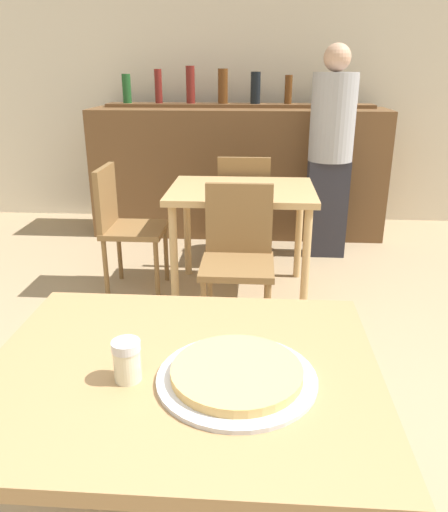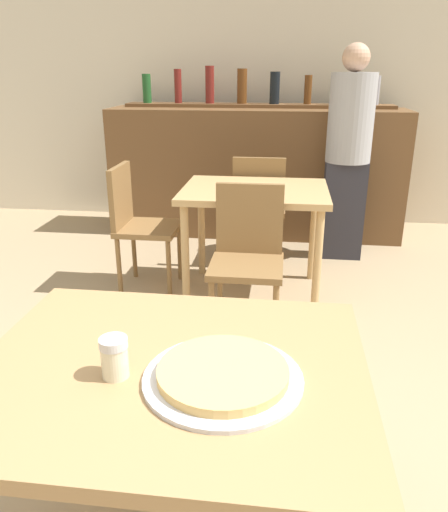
{
  "view_description": "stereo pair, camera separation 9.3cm",
  "coord_description": "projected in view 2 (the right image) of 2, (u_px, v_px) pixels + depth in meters",
  "views": [
    {
      "loc": [
        0.19,
        -1.1,
        1.45
      ],
      "look_at": [
        0.07,
        0.55,
        0.83
      ],
      "focal_mm": 35.0,
      "sensor_mm": 36.0,
      "label": 1
    },
    {
      "loc": [
        0.28,
        -1.09,
        1.45
      ],
      "look_at": [
        0.07,
        0.55,
        0.83
      ],
      "focal_mm": 35.0,
      "sensor_mm": 36.0,
      "label": 2
    }
  ],
  "objects": [
    {
      "name": "pizza_tray",
      "position": [
        223.0,
        375.0,
        1.23
      ],
      "size": [
        0.4,
        0.4,
        0.04
      ],
      "color": "silver",
      "rests_on": "dining_table_near"
    },
    {
      "name": "person_standing",
      "position": [
        348.0,
        148.0,
        3.81
      ],
      "size": [
        0.34,
        0.34,
        1.63
      ],
      "color": "#2D2D38",
      "rests_on": "ground_plane"
    },
    {
      "name": "chair_far_side_front",
      "position": [
        248.0,
        251.0,
        2.78
      ],
      "size": [
        0.4,
        0.4,
        0.86
      ],
      "color": "olive",
      "rests_on": "ground_plane"
    },
    {
      "name": "bar_counter",
      "position": [
        255.0,
        172.0,
        4.54
      ],
      "size": [
        2.6,
        0.56,
        1.12
      ],
      "color": "brown",
      "rests_on": "ground_plane"
    },
    {
      "name": "chair_far_side_left",
      "position": [
        137.0,
        219.0,
        3.37
      ],
      "size": [
        0.4,
        0.4,
        0.86
      ],
      "rotation": [
        0.0,
        0.0,
        1.57
      ],
      "color": "olive",
      "rests_on": "ground_plane"
    },
    {
      "name": "wall_back",
      "position": [
        261.0,
        74.0,
        4.72
      ],
      "size": [
        8.0,
        0.05,
        2.8
      ],
      "color": "silver",
      "rests_on": "ground_plane"
    },
    {
      "name": "cheese_shaker",
      "position": [
        115.0,
        357.0,
        1.23
      ],
      "size": [
        0.07,
        0.07,
        0.11
      ],
      "color": "beige",
      "rests_on": "dining_table_near"
    },
    {
      "name": "bar_back_shelf",
      "position": [
        254.0,
        98.0,
        4.45
      ],
      "size": [
        2.39,
        0.24,
        0.35
      ],
      "color": "brown",
      "rests_on": "bar_counter"
    },
    {
      "name": "chair_far_side_back",
      "position": [
        259.0,
        203.0,
        3.77
      ],
      "size": [
        0.4,
        0.4,
        0.86
      ],
      "rotation": [
        0.0,
        0.0,
        3.14
      ],
      "color": "olive",
      "rests_on": "ground_plane"
    },
    {
      "name": "dining_table_near",
      "position": [
        171.0,
        390.0,
        1.33
      ],
      "size": [
        1.02,
        0.84,
        0.73
      ],
      "color": "#A87F51",
      "rests_on": "ground_plane"
    },
    {
      "name": "dining_table_far",
      "position": [
        255.0,
        203.0,
        3.23
      ],
      "size": [
        0.93,
        0.72,
        0.73
      ],
      "color": "tan",
      "rests_on": "ground_plane"
    }
  ]
}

